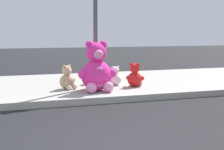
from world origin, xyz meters
name	(u,v)px	position (x,y,z in m)	size (l,w,h in m)	color
sidewalk	(53,87)	(0.00, 5.20, 0.07)	(28.00, 4.40, 0.15)	#9E9B93
sign_pole	(95,20)	(1.00, 4.40, 1.85)	(0.56, 0.11, 3.20)	#4C4C51
plush_pink_large	(97,71)	(0.86, 3.81, 0.63)	(0.93, 0.81, 1.21)	#F22D93
plush_tan	(67,79)	(0.24, 4.29, 0.39)	(0.42, 0.44, 0.61)	tan
plush_lime	(93,75)	(1.09, 4.99, 0.39)	(0.42, 0.44, 0.59)	#8CD133
plush_red	(135,77)	(1.98, 4.14, 0.40)	(0.44, 0.45, 0.62)	red
plush_white	(115,77)	(1.57, 4.53, 0.36)	(0.40, 0.35, 0.52)	white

